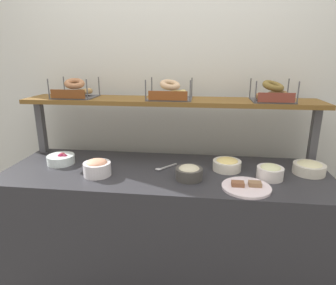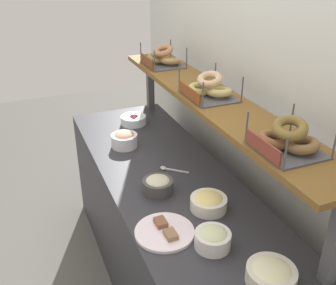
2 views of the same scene
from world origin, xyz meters
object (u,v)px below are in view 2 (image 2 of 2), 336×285
bowl_egg_salad (209,202)px  bagel_basket_cinnamon_raisin (287,140)px  serving_plate_white (165,231)px  bagel_basket_everything (163,58)px  bowl_lox_spread (124,139)px  serving_spoon_near_plate (169,169)px  bowl_beet_salad (134,120)px  bowl_tuna_salad (158,185)px  bagel_basket_plain (209,89)px  bowl_scallion_spread (213,238)px  bowl_potato_salad (271,274)px

bowl_egg_salad → bagel_basket_cinnamon_raisin: size_ratio=0.67×
serving_plate_white → bagel_basket_cinnamon_raisin: bagel_basket_cinnamon_raisin is taller
bowl_egg_salad → serving_plate_white: size_ratio=0.67×
bowl_egg_salad → bagel_basket_everything: bagel_basket_everything is taller
bagel_basket_everything → bagel_basket_cinnamon_raisin: size_ratio=1.06×
bagel_basket_cinnamon_raisin → bagel_basket_everything: bearing=179.7°
bowl_lox_spread → bagel_basket_everything: size_ratio=0.59×
serving_spoon_near_plate → bowl_egg_salad: bearing=5.2°
bowl_beet_salad → serving_spoon_near_plate: bowl_beet_salad is taller
serving_plate_white → bowl_egg_salad: bearing=108.3°
bowl_egg_salad → bowl_beet_salad: bowl_egg_salad is taller
bowl_tuna_salad → serving_spoon_near_plate: (-0.18, 0.14, -0.04)m
serving_plate_white → bagel_basket_plain: bagel_basket_plain is taller
bowl_egg_salad → bagel_basket_everything: size_ratio=0.63×
bagel_basket_plain → bagel_basket_cinnamon_raisin: size_ratio=1.10×
bowl_scallion_spread → bowl_tuna_salad: size_ratio=0.96×
serving_spoon_near_plate → bagel_basket_cinnamon_raisin: 0.87m
bowl_egg_salad → bowl_beet_salad: (-1.13, -0.02, -0.01)m
serving_plate_white → serving_spoon_near_plate: serving_plate_white is taller
serving_plate_white → bagel_basket_cinnamon_raisin: size_ratio=1.00×
bowl_scallion_spread → bagel_basket_cinnamon_raisin: size_ratio=0.58×
bagel_basket_everything → bagel_basket_cinnamon_raisin: same height
bowl_scallion_spread → bagel_basket_plain: bagel_basket_plain is taller
bowl_scallion_spread → bowl_potato_salad: (0.26, 0.11, -0.01)m
bowl_lox_spread → bagel_basket_cinnamon_raisin: bearing=18.9°
bowl_lox_spread → bowl_tuna_salad: bowl_lox_spread is taller
bowl_egg_salad → serving_plate_white: (0.09, -0.27, -0.03)m
bowl_lox_spread → serving_spoon_near_plate: bearing=21.0°
bagel_basket_plain → bowl_tuna_salad: bearing=-65.9°
serving_spoon_near_plate → bowl_tuna_salad: bearing=-37.8°
bowl_potato_salad → bagel_basket_everything: bearing=173.3°
bowl_egg_salad → bagel_basket_everything: bearing=170.0°
bowl_potato_salad → bagel_basket_cinnamon_raisin: 0.53m
bowl_lox_spread → bagel_basket_everything: (-0.28, 0.38, 0.43)m
bowl_scallion_spread → bowl_beet_salad: bearing=176.3°
bowl_scallion_spread → bagel_basket_cinnamon_raisin: (0.03, 0.30, 0.43)m
bagel_basket_cinnamon_raisin → bowl_potato_salad: bearing=-38.1°
bowl_tuna_salad → bagel_basket_plain: bagel_basket_plain is taller
bowl_scallion_spread → serving_spoon_near_plate: size_ratio=1.13×
bowl_beet_salad → serving_spoon_near_plate: bearing=-1.2°
bowl_beet_salad → bagel_basket_cinnamon_raisin: 1.50m
bowl_potato_salad → bowl_beet_salad: bearing=-179.1°
bowl_egg_salad → serving_spoon_near_plate: (-0.42, -0.04, -0.03)m
bowl_tuna_salad → bowl_lox_spread: bearing=-178.8°
bowl_egg_salad → bagel_basket_cinnamon_raisin: 0.55m
bowl_beet_salad → serving_plate_white: bearing=-11.5°
bowl_tuna_salad → serving_spoon_near_plate: bearing=142.2°
bowl_lox_spread → serving_plate_white: (0.90, -0.08, -0.04)m
bowl_tuna_salad → serving_plate_white: size_ratio=0.60×
bowl_beet_salad → bowl_lox_spread: bearing=-27.4°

